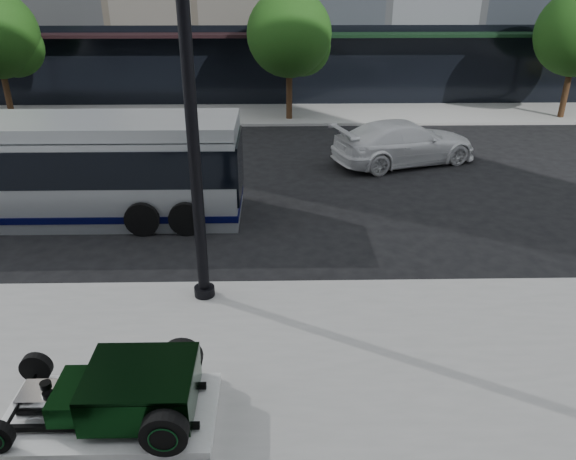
{
  "coord_description": "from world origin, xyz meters",
  "views": [
    {
      "loc": [
        0.41,
        -13.27,
        6.85
      ],
      "look_at": [
        0.65,
        -1.51,
        1.2
      ],
      "focal_mm": 35.0,
      "sensor_mm": 36.0,
      "label": 1
    }
  ],
  "objects_px": {
    "hot_rod": "(128,390)",
    "lamppost": "(192,128)",
    "transit_bus": "(29,169)",
    "white_sedan": "(405,142)"
  },
  "relations": [
    {
      "from": "hot_rod",
      "to": "lamppost",
      "type": "bearing_deg",
      "value": 78.48
    },
    {
      "from": "lamppost",
      "to": "transit_bus",
      "type": "distance_m",
      "value": 7.57
    },
    {
      "from": "transit_bus",
      "to": "white_sedan",
      "type": "relative_size",
      "value": 2.22
    },
    {
      "from": "lamppost",
      "to": "white_sedan",
      "type": "xyz_separation_m",
      "value": [
        6.38,
        9.33,
        -3.14
      ]
    },
    {
      "from": "lamppost",
      "to": "transit_bus",
      "type": "bearing_deg",
      "value": 139.47
    },
    {
      "from": "hot_rod",
      "to": "transit_bus",
      "type": "distance_m",
      "value": 9.63
    },
    {
      "from": "transit_bus",
      "to": "white_sedan",
      "type": "height_order",
      "value": "transit_bus"
    },
    {
      "from": "white_sedan",
      "to": "hot_rod",
      "type": "bearing_deg",
      "value": 132.32
    },
    {
      "from": "hot_rod",
      "to": "lamppost",
      "type": "xyz_separation_m",
      "value": [
        0.76,
        3.72,
        3.24
      ]
    },
    {
      "from": "hot_rod",
      "to": "lamppost",
      "type": "distance_m",
      "value": 4.99
    }
  ]
}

